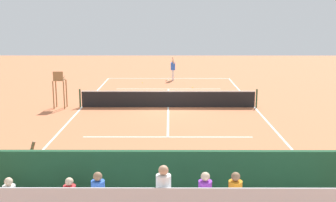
{
  "coord_description": "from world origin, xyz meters",
  "views": [
    {
      "loc": [
        -0.07,
        24.31,
        5.42
      ],
      "look_at": [
        0.0,
        4.0,
        1.2
      ],
      "focal_mm": 45.99,
      "sensor_mm": 36.0,
      "label": 1
    }
  ],
  "objects_px": {
    "tennis_ball_near": "(142,83)",
    "tennis_net": "(168,99)",
    "tennis_player": "(173,68)",
    "line_judge": "(32,175)",
    "tennis_ball_far": "(193,87)",
    "tennis_racket": "(168,80)",
    "umpire_chair": "(59,85)",
    "courtside_bench": "(284,193)"
  },
  "relations": [
    {
      "from": "tennis_player",
      "to": "courtside_bench",
      "type": "bearing_deg",
      "value": 97.06
    },
    {
      "from": "tennis_net",
      "to": "tennis_racket",
      "type": "bearing_deg",
      "value": -89.88
    },
    {
      "from": "courtside_bench",
      "to": "tennis_player",
      "type": "bearing_deg",
      "value": -82.94
    },
    {
      "from": "tennis_net",
      "to": "tennis_racket",
      "type": "xyz_separation_m",
      "value": [
        0.02,
        -9.93,
        -0.49
      ]
    },
    {
      "from": "tennis_player",
      "to": "line_judge",
      "type": "bearing_deg",
      "value": 80.02
    },
    {
      "from": "courtside_bench",
      "to": "tennis_player",
      "type": "height_order",
      "value": "tennis_player"
    },
    {
      "from": "courtside_bench",
      "to": "tennis_ball_far",
      "type": "bearing_deg",
      "value": -85.77
    },
    {
      "from": "tennis_racket",
      "to": "tennis_ball_near",
      "type": "height_order",
      "value": "tennis_ball_near"
    },
    {
      "from": "tennis_net",
      "to": "tennis_ball_near",
      "type": "height_order",
      "value": "tennis_net"
    },
    {
      "from": "tennis_ball_near",
      "to": "tennis_net",
      "type": "bearing_deg",
      "value": 103.26
    },
    {
      "from": "tennis_ball_far",
      "to": "courtside_bench",
      "type": "bearing_deg",
      "value": 94.23
    },
    {
      "from": "tennis_racket",
      "to": "line_judge",
      "type": "height_order",
      "value": "line_judge"
    },
    {
      "from": "tennis_racket",
      "to": "umpire_chair",
      "type": "bearing_deg",
      "value": 58.69
    },
    {
      "from": "courtside_bench",
      "to": "line_judge",
      "type": "distance_m",
      "value": 6.96
    },
    {
      "from": "line_judge",
      "to": "tennis_player",
      "type": "bearing_deg",
      "value": -99.98
    },
    {
      "from": "tennis_racket",
      "to": "line_judge",
      "type": "relative_size",
      "value": 0.29
    },
    {
      "from": "tennis_player",
      "to": "tennis_racket",
      "type": "bearing_deg",
      "value": 1.11
    },
    {
      "from": "tennis_racket",
      "to": "tennis_ball_far",
      "type": "distance_m",
      "value": 3.83
    },
    {
      "from": "umpire_chair",
      "to": "line_judge",
      "type": "xyz_separation_m",
      "value": [
        -2.48,
        12.95,
        -0.3
      ]
    },
    {
      "from": "tennis_net",
      "to": "line_judge",
      "type": "relative_size",
      "value": 5.35
    },
    {
      "from": "tennis_player",
      "to": "tennis_ball_far",
      "type": "distance_m",
      "value": 3.81
    },
    {
      "from": "umpire_chair",
      "to": "tennis_racket",
      "type": "relative_size",
      "value": 3.87
    },
    {
      "from": "tennis_ball_near",
      "to": "umpire_chair",
      "type": "bearing_deg",
      "value": 64.68
    },
    {
      "from": "courtside_bench",
      "to": "tennis_ball_near",
      "type": "bearing_deg",
      "value": -76.51
    },
    {
      "from": "umpire_chair",
      "to": "tennis_ball_far",
      "type": "distance_m",
      "value": 10.52
    },
    {
      "from": "tennis_ball_far",
      "to": "tennis_racket",
      "type": "bearing_deg",
      "value": -62.35
    },
    {
      "from": "tennis_net",
      "to": "umpire_chair",
      "type": "bearing_deg",
      "value": 2.12
    },
    {
      "from": "courtside_bench",
      "to": "tennis_ball_far",
      "type": "distance_m",
      "value": 19.87
    },
    {
      "from": "tennis_net",
      "to": "tennis_racket",
      "type": "distance_m",
      "value": 9.94
    },
    {
      "from": "tennis_player",
      "to": "umpire_chair",
      "type": "bearing_deg",
      "value": 57.23
    },
    {
      "from": "umpire_chair",
      "to": "tennis_ball_near",
      "type": "distance_m",
      "value": 9.84
    },
    {
      "from": "tennis_net",
      "to": "tennis_ball_far",
      "type": "bearing_deg",
      "value": -105.04
    },
    {
      "from": "tennis_net",
      "to": "umpire_chair",
      "type": "relative_size",
      "value": 4.81
    },
    {
      "from": "tennis_player",
      "to": "tennis_ball_far",
      "type": "relative_size",
      "value": 29.18
    },
    {
      "from": "tennis_racket",
      "to": "tennis_ball_far",
      "type": "xyz_separation_m",
      "value": [
        -1.78,
        3.39,
        0.02
      ]
    },
    {
      "from": "tennis_player",
      "to": "line_judge",
      "type": "height_order",
      "value": "same"
    },
    {
      "from": "tennis_net",
      "to": "tennis_ball_far",
      "type": "xyz_separation_m",
      "value": [
        -1.76,
        -6.54,
        -0.47
      ]
    },
    {
      "from": "tennis_ball_far",
      "to": "tennis_net",
      "type": "bearing_deg",
      "value": 74.96
    },
    {
      "from": "umpire_chair",
      "to": "tennis_player",
      "type": "distance_m",
      "value": 12.1
    },
    {
      "from": "tennis_player",
      "to": "tennis_ball_near",
      "type": "relative_size",
      "value": 29.18
    },
    {
      "from": "tennis_ball_near",
      "to": "tennis_ball_far",
      "type": "bearing_deg",
      "value": 151.47
    },
    {
      "from": "tennis_racket",
      "to": "tennis_ball_near",
      "type": "xyz_separation_m",
      "value": [
        2.0,
        1.34,
        0.02
      ]
    }
  ]
}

